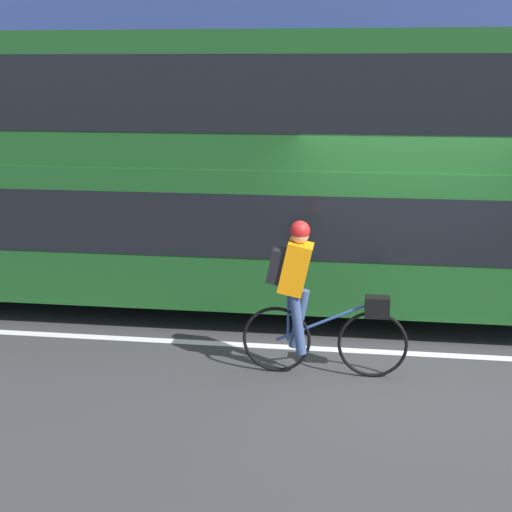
% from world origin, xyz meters
% --- Properties ---
extents(ground_plane, '(80.00, 80.00, 0.00)m').
position_xyz_m(ground_plane, '(0.00, 0.00, 0.00)').
color(ground_plane, '#38383A').
extents(road_center_line, '(50.00, 0.14, 0.01)m').
position_xyz_m(road_center_line, '(0.00, 0.16, 0.00)').
color(road_center_line, silver).
rests_on(road_center_line, ground_plane).
extents(sidewalk_curb, '(60.00, 1.91, 0.11)m').
position_xyz_m(sidewalk_curb, '(0.00, 5.20, 0.06)').
color(sidewalk_curb, gray).
rests_on(sidewalk_curb, ground_plane).
extents(building_facade, '(60.00, 0.30, 6.07)m').
position_xyz_m(building_facade, '(0.00, 6.31, 3.03)').
color(building_facade, '#33478C').
rests_on(building_facade, ground_plane).
extents(bus, '(11.48, 2.62, 3.65)m').
position_xyz_m(bus, '(-3.38, 1.71, 2.04)').
color(bus, black).
rests_on(bus, ground_plane).
extents(cyclist_on_bike, '(1.78, 0.32, 1.70)m').
position_xyz_m(cyclist_on_bike, '(-1.04, -0.54, 0.91)').
color(cyclist_on_bike, black).
rests_on(cyclist_on_bike, ground_plane).
extents(trash_bin, '(0.54, 0.54, 0.80)m').
position_xyz_m(trash_bin, '(-1.82, 5.11, 0.51)').
color(trash_bin, '#194C23').
rests_on(trash_bin, sidewalk_curb).
extents(street_sign_post, '(0.36, 0.09, 2.27)m').
position_xyz_m(street_sign_post, '(-3.44, 5.10, 1.39)').
color(street_sign_post, '#59595B').
rests_on(street_sign_post, sidewalk_curb).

